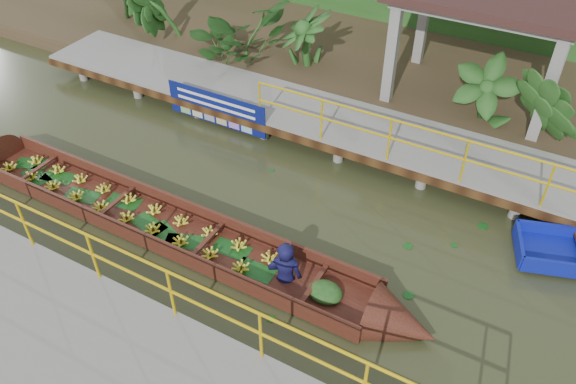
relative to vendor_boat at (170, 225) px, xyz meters
The scene contains 7 objects.
ground 1.45m from the vendor_boat, 52.14° to the left, with size 80.00×80.00×0.00m, color #303319.
land_strip 8.68m from the vendor_boat, 84.18° to the left, with size 30.00×8.00×0.45m, color #372E1B.
far_dock 4.65m from the vendor_boat, 78.85° to the left, with size 16.00×2.06×1.66m.
pavilion 8.77m from the vendor_boat, 62.43° to the left, with size 4.40×3.00×3.00m.
vendor_boat is the anchor object (origin of this frame).
blue_banner 3.87m from the vendor_boat, 110.50° to the left, with size 2.80×0.04×0.88m.
tropical_plants 6.57m from the vendor_boat, 97.71° to the left, with size 14.27×1.27×1.58m.
Camera 1 is at (5.06, -7.06, 7.85)m, focal length 35.00 mm.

